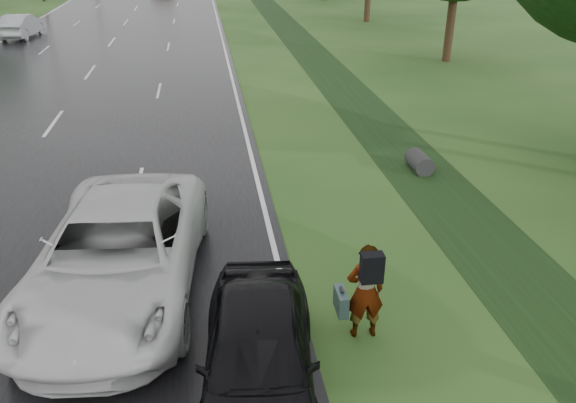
# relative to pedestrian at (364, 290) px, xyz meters

# --- Properties ---
(road) EXTENTS (14.00, 180.00, 0.04)m
(road) POSITION_rel_pedestrian_xyz_m (-7.89, 41.90, -0.90)
(road) COLOR black
(road) RESTS_ON ground
(edge_stripe_east) EXTENTS (0.12, 180.00, 0.01)m
(edge_stripe_east) POSITION_rel_pedestrian_xyz_m (-1.14, 41.90, -0.88)
(edge_stripe_east) COLOR silver
(edge_stripe_east) RESTS_ON road
(edge_stripe_west) EXTENTS (0.12, 180.00, 0.01)m
(edge_stripe_west) POSITION_rel_pedestrian_xyz_m (-14.64, 41.90, -0.88)
(edge_stripe_west) COLOR silver
(edge_stripe_west) RESTS_ON road
(center_line) EXTENTS (0.12, 180.00, 0.01)m
(center_line) POSITION_rel_pedestrian_xyz_m (-7.89, 41.90, -0.88)
(center_line) COLOR silver
(center_line) RESTS_ON road
(drainage_ditch) EXTENTS (2.20, 120.00, 0.56)m
(drainage_ditch) POSITION_rel_pedestrian_xyz_m (3.61, 15.61, -0.89)
(drainage_ditch) COLOR black
(drainage_ditch) RESTS_ON ground
(pedestrian) EXTENTS (0.80, 0.73, 1.79)m
(pedestrian) POSITION_rel_pedestrian_xyz_m (0.00, 0.00, 0.00)
(pedestrian) COLOR #A5998C
(pedestrian) RESTS_ON ground
(white_pickup) EXTENTS (3.46, 6.49, 1.74)m
(white_pickup) POSITION_rel_pedestrian_xyz_m (-4.22, 1.90, -0.02)
(white_pickup) COLOR silver
(white_pickup) RESTS_ON road
(dark_sedan) EXTENTS (2.14, 4.40, 1.45)m
(dark_sedan) POSITION_rel_pedestrian_xyz_m (-1.89, -1.10, -0.16)
(dark_sedan) COLOR black
(dark_sedan) RESTS_ON road
(silver_sedan) EXTENTS (1.98, 4.51, 1.44)m
(silver_sedan) POSITION_rel_pedestrian_xyz_m (-13.69, 31.44, -0.16)
(silver_sedan) COLOR #9B9EA3
(silver_sedan) RESTS_ON road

